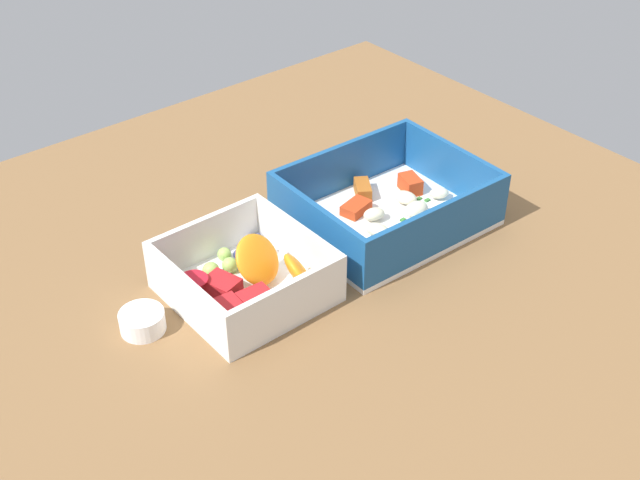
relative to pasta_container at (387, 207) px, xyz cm
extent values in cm
cube|color=brown|center=(-7.80, -0.98, -2.92)|extent=(80.00, 80.00, 2.00)
cube|color=white|center=(-0.08, -0.03, -1.62)|extent=(20.27, 16.57, 0.60)
cube|color=#19518C|center=(-9.67, 0.25, 1.47)|extent=(1.07, 16.01, 5.60)
cube|color=#19518C|center=(9.52, -0.31, 1.47)|extent=(1.07, 16.01, 5.60)
cube|color=#19518C|center=(0.15, 7.66, 1.47)|extent=(18.62, 1.14, 5.60)
cube|color=#19518C|center=(-0.30, -7.73, 1.47)|extent=(18.62, 1.14, 5.60)
ellipsoid|color=beige|center=(-1.42, 0.45, -0.48)|extent=(2.73, 2.18, 1.21)
ellipsoid|color=beige|center=(-6.39, 0.04, -0.51)|extent=(2.80, 2.76, 1.16)
ellipsoid|color=beige|center=(6.73, -4.60, -0.49)|extent=(2.88, 2.60, 1.19)
ellipsoid|color=beige|center=(3.36, 0.61, -0.40)|extent=(2.63, 3.10, 1.31)
ellipsoid|color=beige|center=(-7.31, -2.47, -0.31)|extent=(3.05, 2.26, 1.44)
ellipsoid|color=beige|center=(-3.24, -2.08, -0.40)|extent=(2.56, 3.06, 1.31)
ellipsoid|color=beige|center=(7.05, -0.48, -0.56)|extent=(2.65, 2.37, 1.10)
ellipsoid|color=beige|center=(2.52, -1.90, -0.29)|extent=(2.98, 2.12, 1.47)
cube|color=red|center=(-1.82, 2.90, -0.76)|extent=(3.64, 2.75, 1.12)
cube|color=#AD5B1E|center=(1.05, 5.03, -0.59)|extent=(3.15, 3.64, 1.46)
cube|color=red|center=(5.76, 2.28, -0.43)|extent=(2.57, 3.24, 1.79)
cube|color=#387A33|center=(5.79, -0.46, -1.22)|extent=(0.60, 0.40, 0.20)
cube|color=#387A33|center=(5.29, 0.35, -1.22)|extent=(0.60, 0.40, 0.20)
cube|color=#387A33|center=(0.99, -1.53, -1.22)|extent=(0.60, 0.40, 0.20)
cube|color=#387A33|center=(-6.69, 0.62, -1.22)|extent=(0.60, 0.40, 0.20)
cube|color=#387A33|center=(-2.99, -1.72, -1.22)|extent=(0.60, 0.40, 0.20)
cube|color=#387A33|center=(-6.92, 1.43, -1.22)|extent=(0.60, 0.40, 0.20)
cube|color=white|center=(-18.71, -0.29, -1.62)|extent=(13.53, 13.96, 0.60)
cube|color=white|center=(-25.13, -0.33, 1.02)|extent=(0.68, 13.89, 4.68)
cube|color=white|center=(-12.28, -0.26, 1.02)|extent=(0.68, 13.89, 4.68)
cube|color=white|center=(-18.75, 6.35, 1.02)|extent=(12.25, 0.67, 4.68)
cube|color=white|center=(-18.67, -6.94, 1.02)|extent=(12.25, 0.67, 4.68)
ellipsoid|color=orange|center=(-15.08, -3.95, 1.01)|extent=(4.40, 5.09, 4.47)
ellipsoid|color=orange|center=(-17.07, -0.12, 1.24)|extent=(6.13, 5.52, 4.93)
cube|color=red|center=(-20.97, 0.24, -0.36)|extent=(3.19, 3.74, 1.92)
cube|color=red|center=(-22.86, -2.74, -0.37)|extent=(3.36, 2.65, 1.90)
cube|color=red|center=(-19.71, -3.27, -0.42)|extent=(3.16, 2.45, 1.81)
sphere|color=#9ECC60|center=(-18.36, 2.86, -0.53)|extent=(1.58, 1.58, 1.58)
sphere|color=#9ECC60|center=(-17.72, 4.76, -0.62)|extent=(1.42, 1.42, 1.42)
sphere|color=#9ECC60|center=(-20.32, 3.21, -0.47)|extent=(1.70, 1.70, 1.70)
sphere|color=#9ECC60|center=(-16.64, 2.50, -0.54)|extent=(1.57, 1.57, 1.57)
cone|color=red|center=(-23.20, 1.63, -0.20)|extent=(2.82, 2.82, 2.26)
sphere|color=navy|center=(-13.27, 5.28, -0.85)|extent=(0.94, 0.94, 0.94)
sphere|color=navy|center=(-14.44, 3.60, -0.79)|extent=(1.07, 1.07, 1.07)
sphere|color=navy|center=(-16.54, 4.09, -0.81)|extent=(1.02, 1.02, 1.02)
sphere|color=navy|center=(-15.10, 2.45, -0.76)|extent=(1.12, 1.12, 1.12)
sphere|color=navy|center=(-13.82, 2.73, -0.76)|extent=(1.13, 1.13, 1.13)
cylinder|color=white|center=(-28.96, 1.39, -0.95)|extent=(4.16, 4.16, 1.95)
camera|label=1|loc=(-52.34, -52.54, 48.80)|focal=46.47mm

